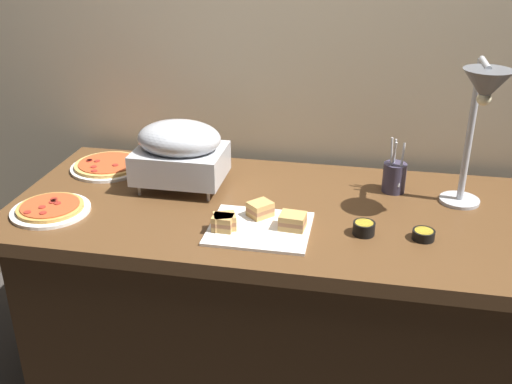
% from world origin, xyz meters
% --- Properties ---
extents(ground_plane, '(8.00, 8.00, 0.00)m').
position_xyz_m(ground_plane, '(0.00, 0.00, 0.00)').
color(ground_plane, '#38332D').
extents(back_wall, '(4.40, 0.04, 2.40)m').
position_xyz_m(back_wall, '(0.00, 0.50, 1.20)').
color(back_wall, '#C6B593').
rests_on(back_wall, ground_plane).
extents(buffet_table, '(1.90, 0.84, 0.76)m').
position_xyz_m(buffet_table, '(0.00, 0.00, 0.39)').
color(buffet_table, brown).
rests_on(buffet_table, ground_plane).
extents(chafing_dish, '(0.32, 0.25, 0.26)m').
position_xyz_m(chafing_dish, '(-0.39, 0.10, 0.91)').
color(chafing_dish, '#B7BABF').
rests_on(chafing_dish, buffet_table).
extents(heat_lamp, '(0.15, 0.29, 0.52)m').
position_xyz_m(heat_lamp, '(0.62, 0.04, 1.16)').
color(heat_lamp, '#B7BABF').
rests_on(heat_lamp, buffet_table).
extents(pizza_plate_front, '(0.27, 0.27, 0.03)m').
position_xyz_m(pizza_plate_front, '(-0.77, -0.19, 0.77)').
color(pizza_plate_front, white).
rests_on(pizza_plate_front, buffet_table).
extents(pizza_plate_center, '(0.30, 0.30, 0.03)m').
position_xyz_m(pizza_plate_center, '(-0.73, 0.21, 0.77)').
color(pizza_plate_center, white).
rests_on(pizza_plate_center, buffet_table).
extents(sandwich_platter, '(0.33, 0.28, 0.06)m').
position_xyz_m(sandwich_platter, '(-0.05, -0.17, 0.78)').
color(sandwich_platter, white).
rests_on(sandwich_platter, buffet_table).
extents(sauce_cup_near, '(0.07, 0.07, 0.04)m').
position_xyz_m(sauce_cup_near, '(0.29, -0.14, 0.78)').
color(sauce_cup_near, black).
rests_on(sauce_cup_near, buffet_table).
extents(sauce_cup_far, '(0.07, 0.07, 0.03)m').
position_xyz_m(sauce_cup_far, '(0.48, -0.14, 0.78)').
color(sauce_cup_far, black).
rests_on(sauce_cup_far, buffet_table).
extents(utensil_holder, '(0.08, 0.08, 0.21)m').
position_xyz_m(utensil_holder, '(0.39, 0.21, 0.82)').
color(utensil_holder, '#383347').
rests_on(utensil_holder, buffet_table).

